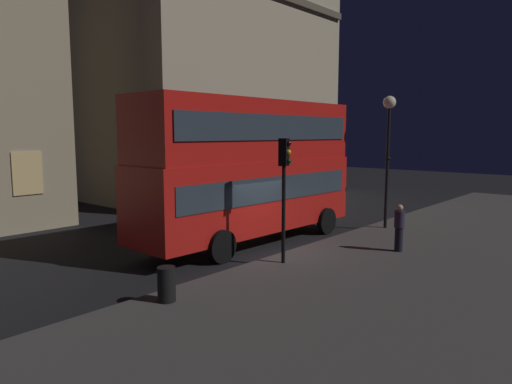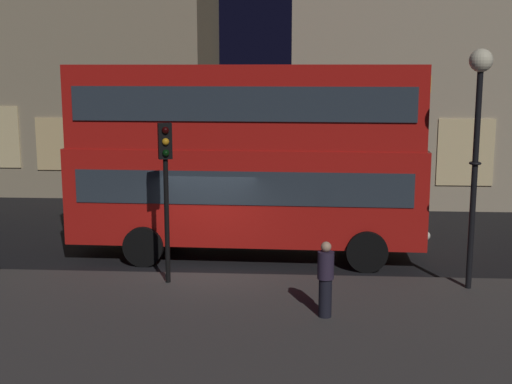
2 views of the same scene
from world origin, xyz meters
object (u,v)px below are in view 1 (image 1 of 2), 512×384
Objects in this scene: traffic_light_near_kerb at (284,174)px; litter_bin at (167,284)px; double_decker_bus at (249,164)px; pedestrian at (399,227)px; street_lamp at (389,129)px.

litter_bin is (-4.57, 0.08, -2.39)m from traffic_light_near_kerb.
double_decker_bus is 3.47m from traffic_light_near_kerb.
double_decker_bus is 6.07× the size of pedestrian.
pedestrian is at bearing -46.50° from traffic_light_near_kerb.
street_lamp is at bearing -49.13° from pedestrian.
street_lamp is 5.35m from pedestrian.
street_lamp reaches higher than traffic_light_near_kerb.
traffic_light_near_kerb is 7.42m from street_lamp.
double_decker_bus is at bearing 151.84° from street_lamp.
litter_bin is (-6.28, -2.94, -2.48)m from double_decker_bus.
double_decker_bus is 1.77× the size of street_lamp.
traffic_light_near_kerb is 2.39× the size of pedestrian.
traffic_light_near_kerb is at bearing -179.73° from street_lamp.
litter_bin is (-8.34, 2.20, -0.42)m from pedestrian.
pedestrian is 8.64m from litter_bin.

